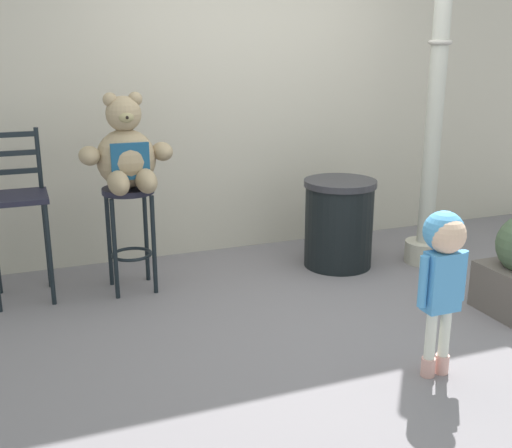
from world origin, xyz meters
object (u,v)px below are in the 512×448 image
bar_stool_with_teddy (130,218)px  trash_bin (339,223)px  teddy_bear (127,155)px  lamppost (435,114)px  bar_chair_empty (17,205)px  child_walking (443,259)px

bar_stool_with_teddy → trash_bin: size_ratio=1.08×
teddy_bear → lamppost: (2.36, -0.25, 0.22)m
bar_chair_empty → bar_stool_with_teddy: bearing=-8.8°
bar_stool_with_teddy → trash_bin: (1.65, -0.09, -0.18)m
teddy_bear → trash_bin: teddy_bear is taller
lamppost → trash_bin: bearing=164.8°
teddy_bear → bar_chair_empty: size_ratio=0.56×
child_walking → trash_bin: bearing=-27.9°
bar_stool_with_teddy → teddy_bear: 0.47m
teddy_bear → child_walking: teddy_bear is taller
bar_stool_with_teddy → child_walking: bearing=-54.4°
child_walking → trash_bin: child_walking is taller
trash_bin → bar_stool_with_teddy: bearing=176.8°
teddy_bear → lamppost: lamppost is taller
teddy_bear → trash_bin: bearing=-2.0°
bar_stool_with_teddy → teddy_bear: teddy_bear is taller
teddy_bear → child_walking: (1.31, -1.80, -0.34)m
bar_stool_with_teddy → lamppost: 2.47m
bar_stool_with_teddy → teddy_bear: (0.00, -0.03, 0.47)m
bar_stool_with_teddy → lamppost: size_ratio=0.25×
child_walking → lamppost: size_ratio=0.30×
trash_bin → bar_chair_empty: 2.43m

